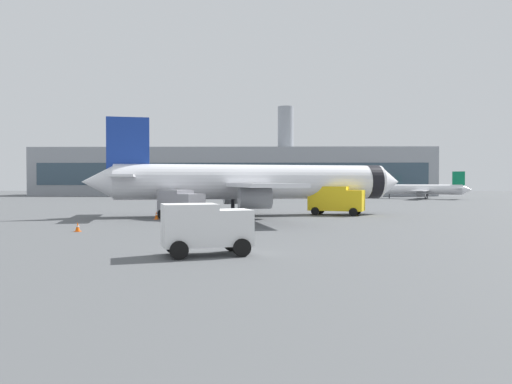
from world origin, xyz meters
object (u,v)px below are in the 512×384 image
(airplane_taxiing, at_px, (421,189))
(safety_cone_near, at_px, (78,227))
(service_truck, at_px, (180,203))
(cargo_van, at_px, (206,226))
(fuel_truck, at_px, (336,199))
(safety_cone_mid, at_px, (156,215))
(safety_cone_far, at_px, (180,208))
(airplane_at_gate, at_px, (252,182))

(airplane_taxiing, distance_m, safety_cone_near, 85.56)
(service_truck, height_order, cargo_van, service_truck)
(fuel_truck, height_order, safety_cone_mid, fuel_truck)
(airplane_taxiing, xyz_separation_m, fuel_truck, (-26.19, -52.23, -0.29))
(fuel_truck, height_order, safety_cone_far, fuel_truck)
(fuel_truck, xyz_separation_m, safety_cone_near, (-21.77, -18.59, -1.43))
(airplane_taxiing, height_order, service_truck, airplane_taxiing)
(airplane_taxiing, bearing_deg, fuel_truck, -116.63)
(cargo_van, height_order, safety_cone_near, cargo_van)
(airplane_at_gate, relative_size, safety_cone_near, 51.52)
(safety_cone_near, bearing_deg, service_truck, 65.91)
(fuel_truck, xyz_separation_m, safety_cone_mid, (-18.57, -6.78, -1.37))
(cargo_van, bearing_deg, airplane_at_gate, 87.10)
(cargo_van, bearing_deg, safety_cone_mid, 108.39)
(airplane_at_gate, xyz_separation_m, fuel_truck, (9.34, 0.56, -1.88))
(cargo_van, bearing_deg, fuel_truck, 70.18)
(service_truck, height_order, safety_cone_near, service_truck)
(safety_cone_mid, bearing_deg, service_truck, 11.80)
(fuel_truck, relative_size, safety_cone_far, 8.57)
(airplane_taxiing, distance_m, safety_cone_far, 63.43)
(fuel_truck, bearing_deg, safety_cone_near, -139.50)
(fuel_truck, distance_m, safety_cone_far, 20.20)
(safety_cone_near, bearing_deg, airplane_taxiing, 55.89)
(fuel_truck, bearing_deg, cargo_van, -109.82)
(safety_cone_near, height_order, safety_cone_mid, safety_cone_mid)
(safety_cone_near, bearing_deg, safety_cone_mid, 74.81)
(fuel_truck, height_order, safety_cone_near, fuel_truck)
(safety_cone_mid, height_order, safety_cone_far, safety_cone_mid)
(safety_cone_near, distance_m, safety_cone_mid, 12.24)
(service_truck, height_order, fuel_truck, fuel_truck)
(airplane_taxiing, relative_size, service_truck, 3.71)
(service_truck, xyz_separation_m, safety_cone_far, (-2.44, 13.76, -1.24))
(safety_cone_far, bearing_deg, airplane_at_gate, -40.55)
(service_truck, relative_size, safety_cone_near, 7.39)
(airplane_taxiing, relative_size, safety_cone_near, 27.41)
(safety_cone_near, bearing_deg, cargo_van, -46.30)
(service_truck, xyz_separation_m, safety_cone_mid, (-2.29, -0.48, -1.21))
(safety_cone_mid, bearing_deg, safety_cone_near, -105.19)
(airplane_at_gate, relative_size, safety_cone_mid, 43.81)
(airplane_taxiing, relative_size, safety_cone_far, 25.05)
(cargo_van, xyz_separation_m, safety_cone_mid, (-7.73, 23.27, -1.05))
(airplane_at_gate, relative_size, cargo_van, 7.39)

